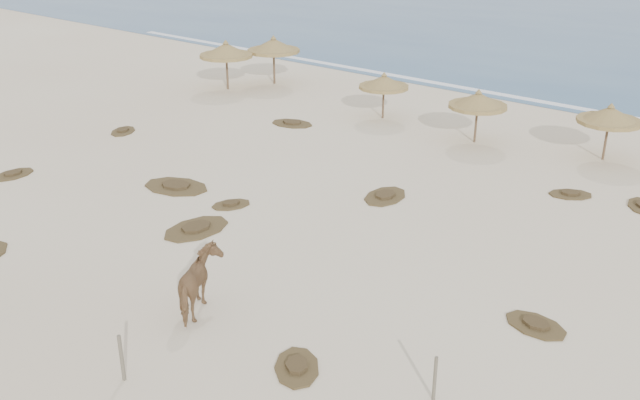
{
  "coord_description": "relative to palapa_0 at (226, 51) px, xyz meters",
  "views": [
    {
      "loc": [
        15.58,
        -12.14,
        10.7
      ],
      "look_at": [
        1.39,
        5.0,
        1.2
      ],
      "focal_mm": 40.0,
      "sensor_mm": 36.0,
      "label": 1
    }
  ],
  "objects": [
    {
      "name": "scrub_1",
      "position": [
        9.9,
        -12.27,
        -2.24
      ],
      "size": [
        3.15,
        2.44,
        0.16
      ],
      "rotation": [
        0.0,
        0.0,
        0.25
      ],
      "color": "brown",
      "rests_on": "ground"
    },
    {
      "name": "scrub_9",
      "position": [
        13.5,
        -14.38,
        -2.24
      ],
      "size": [
        1.79,
        2.63,
        0.16
      ],
      "rotation": [
        0.0,
        0.0,
        1.51
      ],
      "color": "brown",
      "rests_on": "ground"
    },
    {
      "name": "scrub_4",
      "position": [
        25.2,
        -12.59,
        -2.24
      ],
      "size": [
        1.9,
        1.37,
        0.16
      ],
      "rotation": [
        0.0,
        0.0,
        3.01
      ],
      "color": "brown",
      "rests_on": "ground"
    },
    {
      "name": "scrub_0",
      "position": [
        3.62,
        -15.73,
        -2.24
      ],
      "size": [
        1.28,
        1.85,
        0.16
      ],
      "rotation": [
        0.0,
        0.0,
        1.65
      ],
      "color": "brown",
      "rests_on": "ground"
    },
    {
      "name": "fence_post_far",
      "position": [
        24.67,
        -16.98,
        -1.7
      ],
      "size": [
        0.09,
        0.09,
        1.18
      ],
      "primitive_type": "cylinder",
      "rotation": [
        0.0,
        0.0,
        -0.06
      ],
      "color": "#665F4C",
      "rests_on": "ground"
    },
    {
      "name": "horse",
      "position": [
        17.68,
        -17.84,
        -1.4
      ],
      "size": [
        1.98,
        2.28,
        1.78
      ],
      "primitive_type": "imported",
      "rotation": [
        0.0,
        0.0,
        3.74
      ],
      "color": "brown",
      "rests_on": "ground"
    },
    {
      "name": "scrub_2",
      "position": [
        12.91,
        -12.13,
        -2.24
      ],
      "size": [
        1.52,
        1.77,
        0.16
      ],
      "rotation": [
        0.0,
        0.0,
        1.13
      ],
      "color": "brown",
      "rests_on": "ground"
    },
    {
      "name": "scrub_8",
      "position": [
        2.21,
        -9.21,
        -2.24
      ],
      "size": [
        1.84,
        2.0,
        0.16
      ],
      "rotation": [
        0.0,
        0.0,
        2.16
      ],
      "color": "brown",
      "rests_on": "ground"
    },
    {
      "name": "fence_post_near",
      "position": [
        18.55,
        -21.08,
        -1.67
      ],
      "size": [
        0.12,
        0.12,
        1.25
      ],
      "primitive_type": "cylinder",
      "rotation": [
        0.0,
        0.0,
        -0.26
      ],
      "color": "#665F4C",
      "rests_on": "ground"
    },
    {
      "name": "scrub_6",
      "position": [
        7.77,
        -2.91,
        -2.24
      ],
      "size": [
        2.48,
        1.9,
        0.16
      ],
      "rotation": [
        0.0,
        0.0,
        0.23
      ],
      "color": "brown",
      "rests_on": "ground"
    },
    {
      "name": "foam_line",
      "position": [
        15.55,
        9.24,
        -2.29
      ],
      "size": [
        70.0,
        0.6,
        0.01
      ],
      "primitive_type": "cube",
      "color": "silver",
      "rests_on": "ground"
    },
    {
      "name": "ground",
      "position": [
        15.55,
        -16.76,
        -2.29
      ],
      "size": [
        160.0,
        160.0,
        0.0
      ],
      "primitive_type": "plane",
      "color": "beige",
      "rests_on": "ground"
    },
    {
      "name": "scrub_12",
      "position": [
        21.46,
        -18.1,
        -2.24
      ],
      "size": [
        1.98,
        2.02,
        0.16
      ],
      "rotation": [
        0.0,
        0.0,
        2.32
      ],
      "color": "brown",
      "rests_on": "ground"
    },
    {
      "name": "palapa_2",
      "position": [
        10.69,
        0.95,
        -0.41
      ],
      "size": [
        2.86,
        2.86,
        2.43
      ],
      "rotation": [
        0.0,
        0.0,
        0.11
      ],
      "color": "brown",
      "rests_on": "ground"
    },
    {
      "name": "scrub_7",
      "position": [
        22.36,
        -3.02,
        -2.24
      ],
      "size": [
        2.0,
        1.88,
        0.16
      ],
      "rotation": [
        0.0,
        0.0,
        0.64
      ],
      "color": "brown",
      "rests_on": "ground"
    },
    {
      "name": "palapa_3",
      "position": [
        16.32,
        0.47,
        -0.31
      ],
      "size": [
        3.59,
        3.59,
        2.56
      ],
      "rotation": [
        0.0,
        0.0,
        -0.41
      ],
      "color": "brown",
      "rests_on": "ground"
    },
    {
      "name": "scrub_3",
      "position": [
        16.92,
        -7.77,
        -2.24
      ],
      "size": [
        1.65,
        2.32,
        0.16
      ],
      "rotation": [
        0.0,
        0.0,
        1.68
      ],
      "color": "brown",
      "rests_on": "ground"
    },
    {
      "name": "palapa_4",
      "position": [
        21.86,
        1.9,
        -0.3
      ],
      "size": [
        2.86,
        2.86,
        2.57
      ],
      "rotation": [
        0.0,
        0.0,
        0.04
      ],
      "color": "brown",
      "rests_on": "ground"
    },
    {
      "name": "palapa_1",
      "position": [
        1.24,
        2.77,
        0.02
      ],
      "size": [
        4.17,
        4.17,
        2.98
      ],
      "rotation": [
        0.0,
        0.0,
        -0.4
      ],
      "color": "brown",
      "rests_on": "ground"
    },
    {
      "name": "palapa_0",
      "position": [
        0.0,
        0.0,
        0.0
      ],
      "size": [
        3.65,
        3.65,
        2.96
      ],
      "rotation": [
        0.0,
        0.0,
        -0.17
      ],
      "color": "brown",
      "rests_on": "ground"
    }
  ]
}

